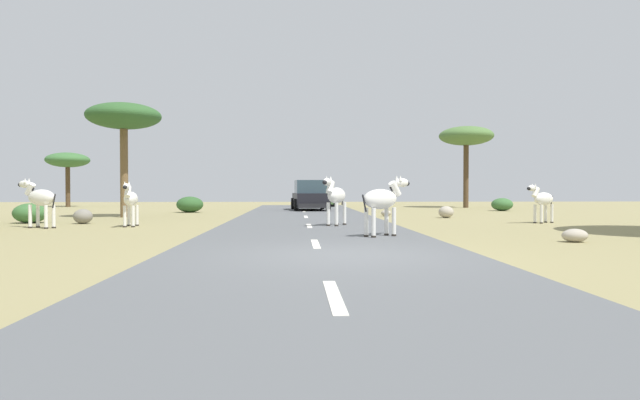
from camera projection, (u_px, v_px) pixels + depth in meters
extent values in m
plane|color=#8E8456|center=(344.00, 257.00, 10.31)|extent=(90.00, 90.00, 0.00)
cube|color=#56595B|center=(319.00, 256.00, 10.29)|extent=(6.00, 64.00, 0.05)
cube|color=silver|center=(334.00, 296.00, 6.30)|extent=(0.16, 2.00, 0.01)
cube|color=silver|center=(316.00, 244.00, 12.29)|extent=(0.16, 2.00, 0.01)
cube|color=silver|center=(309.00, 226.00, 18.28)|extent=(0.16, 2.00, 0.01)
cube|color=silver|center=(306.00, 217.00, 24.28)|extent=(0.16, 2.00, 0.01)
cube|color=silver|center=(304.00, 211.00, 30.27)|extent=(0.16, 2.00, 0.01)
cube|color=silver|center=(303.00, 208.00, 36.26)|extent=(0.16, 2.00, 0.01)
ellipsoid|color=silver|center=(337.00, 195.00, 18.55)|extent=(0.91, 1.22, 0.54)
cylinder|color=silver|center=(328.00, 214.00, 18.28)|extent=(0.15, 0.15, 0.78)
cylinder|color=#28231E|center=(328.00, 225.00, 18.29)|extent=(0.18, 0.18, 0.05)
cylinder|color=silver|center=(336.00, 214.00, 18.17)|extent=(0.15, 0.15, 0.78)
cylinder|color=#28231E|center=(336.00, 225.00, 18.17)|extent=(0.18, 0.18, 0.05)
cylinder|color=silver|center=(337.00, 213.00, 18.96)|extent=(0.15, 0.15, 0.78)
cylinder|color=#28231E|center=(337.00, 224.00, 18.97)|extent=(0.18, 0.18, 0.05)
cylinder|color=silver|center=(345.00, 213.00, 18.85)|extent=(0.15, 0.15, 0.78)
cylinder|color=#28231E|center=(345.00, 224.00, 18.86)|extent=(0.18, 0.18, 0.05)
cylinder|color=silver|center=(330.00, 187.00, 18.05)|extent=(0.36, 0.46, 0.46)
cube|color=black|center=(330.00, 184.00, 18.05)|extent=(0.20, 0.36, 0.32)
ellipsoid|color=silver|center=(327.00, 182.00, 17.80)|extent=(0.40, 0.54, 0.25)
ellipsoid|color=black|center=(325.00, 182.00, 17.62)|extent=(0.21, 0.22, 0.15)
cone|color=silver|center=(327.00, 178.00, 17.94)|extent=(0.12, 0.12, 0.14)
cone|color=silver|center=(331.00, 178.00, 17.88)|extent=(0.12, 0.12, 0.14)
cylinder|color=black|center=(343.00, 198.00, 19.08)|extent=(0.11, 0.16, 0.46)
ellipsoid|color=silver|center=(380.00, 199.00, 14.21)|extent=(1.14, 0.98, 0.52)
cylinder|color=silver|center=(394.00, 222.00, 14.32)|extent=(0.15, 0.15, 0.74)
cylinder|color=#28231E|center=(394.00, 235.00, 14.33)|extent=(0.17, 0.17, 0.05)
cylinder|color=silver|center=(386.00, 221.00, 14.54)|extent=(0.15, 0.15, 0.74)
cylinder|color=#28231E|center=(386.00, 234.00, 14.55)|extent=(0.17, 0.17, 0.05)
cylinder|color=silver|center=(374.00, 223.00, 13.89)|extent=(0.15, 0.15, 0.74)
cylinder|color=#28231E|center=(374.00, 237.00, 13.90)|extent=(0.17, 0.17, 0.05)
cylinder|color=silver|center=(366.00, 222.00, 14.11)|extent=(0.15, 0.15, 0.74)
cylinder|color=#28231E|center=(366.00, 236.00, 14.12)|extent=(0.17, 0.17, 0.05)
cylinder|color=silver|center=(395.00, 189.00, 14.52)|extent=(0.43, 0.38, 0.44)
cube|color=black|center=(395.00, 185.00, 14.52)|extent=(0.32, 0.24, 0.30)
ellipsoid|color=silver|center=(402.00, 183.00, 14.67)|extent=(0.50, 0.43, 0.24)
ellipsoid|color=black|center=(407.00, 183.00, 14.78)|extent=(0.22, 0.21, 0.14)
cone|color=silver|center=(400.00, 178.00, 14.54)|extent=(0.12, 0.12, 0.14)
cone|color=silver|center=(397.00, 178.00, 14.65)|extent=(0.12, 0.12, 0.14)
cylinder|color=black|center=(364.00, 203.00, 13.88)|extent=(0.15, 0.12, 0.44)
ellipsoid|color=silver|center=(544.00, 199.00, 20.62)|extent=(1.08, 0.89, 0.48)
cylinder|color=silver|center=(535.00, 214.00, 20.55)|extent=(0.14, 0.14, 0.70)
cylinder|color=#28231E|center=(535.00, 223.00, 20.56)|extent=(0.16, 0.16, 0.05)
cylinder|color=silver|center=(541.00, 214.00, 20.34)|extent=(0.14, 0.14, 0.70)
cylinder|color=#28231E|center=(541.00, 223.00, 20.34)|extent=(0.16, 0.16, 0.05)
cylinder|color=silver|center=(546.00, 213.00, 20.93)|extent=(0.14, 0.14, 0.70)
cylinder|color=#28231E|center=(545.00, 222.00, 20.94)|extent=(0.16, 0.16, 0.05)
cylinder|color=silver|center=(552.00, 214.00, 20.72)|extent=(0.14, 0.14, 0.70)
cylinder|color=#28231E|center=(552.00, 222.00, 20.73)|extent=(0.16, 0.16, 0.05)
cylinder|color=silver|center=(536.00, 192.00, 20.34)|extent=(0.41, 0.35, 0.41)
cube|color=black|center=(536.00, 190.00, 20.34)|extent=(0.31, 0.21, 0.28)
ellipsoid|color=silver|center=(532.00, 188.00, 20.20)|extent=(0.48, 0.40, 0.22)
ellipsoid|color=black|center=(529.00, 189.00, 20.10)|extent=(0.20, 0.19, 0.13)
cone|color=silver|center=(532.00, 185.00, 20.31)|extent=(0.12, 0.12, 0.13)
cone|color=silver|center=(535.00, 185.00, 20.21)|extent=(0.12, 0.12, 0.13)
cylinder|color=black|center=(552.00, 201.00, 20.92)|extent=(0.14, 0.11, 0.41)
ellipsoid|color=silver|center=(42.00, 198.00, 17.92)|extent=(1.21, 0.91, 0.53)
cylinder|color=silver|center=(38.00, 216.00, 18.21)|extent=(0.15, 0.15, 0.77)
cylinder|color=#28231E|center=(38.00, 227.00, 18.22)|extent=(0.17, 0.17, 0.05)
cylinder|color=silver|center=(30.00, 216.00, 17.95)|extent=(0.15, 0.15, 0.77)
cylinder|color=#28231E|center=(30.00, 227.00, 17.96)|extent=(0.17, 0.17, 0.05)
cylinder|color=silver|center=(54.00, 216.00, 17.91)|extent=(0.15, 0.15, 0.77)
cylinder|color=#28231E|center=(54.00, 227.00, 17.91)|extent=(0.17, 0.17, 0.05)
cylinder|color=silver|center=(46.00, 217.00, 17.65)|extent=(0.15, 0.15, 0.77)
cylinder|color=#28231E|center=(46.00, 228.00, 17.65)|extent=(0.17, 0.17, 0.05)
cylinder|color=silver|center=(30.00, 189.00, 18.14)|extent=(0.45, 0.37, 0.45)
cube|color=black|center=(30.00, 186.00, 18.14)|extent=(0.35, 0.21, 0.31)
ellipsoid|color=silver|center=(25.00, 184.00, 18.25)|extent=(0.53, 0.41, 0.25)
ellipsoid|color=black|center=(21.00, 185.00, 18.33)|extent=(0.22, 0.21, 0.15)
cone|color=silver|center=(29.00, 180.00, 18.26)|extent=(0.12, 0.12, 0.14)
cone|color=silver|center=(25.00, 180.00, 18.13)|extent=(0.12, 0.12, 0.14)
cylinder|color=black|center=(54.00, 201.00, 17.69)|extent=(0.16, 0.11, 0.45)
ellipsoid|color=silver|center=(131.00, 199.00, 18.70)|extent=(0.52, 1.09, 0.50)
cylinder|color=silver|center=(125.00, 216.00, 18.35)|extent=(0.12, 0.12, 0.72)
cylinder|color=#28231E|center=(125.00, 227.00, 18.36)|extent=(0.13, 0.13, 0.05)
cylinder|color=silver|center=(133.00, 216.00, 18.39)|extent=(0.12, 0.12, 0.72)
cylinder|color=#28231E|center=(133.00, 226.00, 18.40)|extent=(0.13, 0.13, 0.05)
cylinder|color=silver|center=(129.00, 215.00, 19.04)|extent=(0.12, 0.12, 0.72)
cylinder|color=#28231E|center=(129.00, 225.00, 19.04)|extent=(0.13, 0.13, 0.05)
cylinder|color=silver|center=(137.00, 215.00, 19.07)|extent=(0.12, 0.12, 0.72)
cylinder|color=#28231E|center=(137.00, 225.00, 19.08)|extent=(0.13, 0.13, 0.05)
cylinder|color=silver|center=(128.00, 192.00, 18.20)|extent=(0.23, 0.39, 0.42)
cube|color=black|center=(128.00, 189.00, 18.19)|extent=(0.07, 0.35, 0.29)
ellipsoid|color=silver|center=(126.00, 187.00, 17.95)|extent=(0.24, 0.48, 0.23)
ellipsoid|color=black|center=(125.00, 187.00, 17.77)|extent=(0.15, 0.17, 0.14)
cone|color=silver|center=(125.00, 183.00, 18.05)|extent=(0.09, 0.09, 0.13)
cone|color=silver|center=(129.00, 183.00, 18.07)|extent=(0.09, 0.09, 0.13)
cylinder|color=black|center=(134.00, 202.00, 19.23)|extent=(0.05, 0.15, 0.43)
cube|color=black|center=(310.00, 200.00, 32.37)|extent=(2.10, 4.32, 0.80)
cube|color=#334751|center=(310.00, 187.00, 32.55)|extent=(1.79, 2.31, 0.76)
cube|color=black|center=(314.00, 206.00, 30.23)|extent=(1.72, 0.28, 0.24)
cylinder|color=black|center=(296.00, 205.00, 30.93)|extent=(0.27, 0.69, 0.68)
cylinder|color=black|center=(328.00, 205.00, 31.14)|extent=(0.27, 0.69, 0.68)
cylinder|color=black|center=(293.00, 204.00, 33.61)|extent=(0.27, 0.69, 0.68)
cylinder|color=black|center=(322.00, 203.00, 33.82)|extent=(0.27, 0.69, 0.68)
cube|color=#476B38|center=(319.00, 198.00, 39.65)|extent=(1.81, 4.21, 0.80)
cube|color=#334751|center=(319.00, 187.00, 39.44)|extent=(1.65, 2.20, 0.76)
cube|color=black|center=(318.00, 201.00, 41.82)|extent=(1.71, 0.16, 0.24)
cylinder|color=black|center=(330.00, 201.00, 41.05)|extent=(0.22, 0.68, 0.68)
cylinder|color=black|center=(306.00, 201.00, 40.96)|extent=(0.22, 0.68, 0.68)
cylinder|color=black|center=(333.00, 202.00, 38.35)|extent=(0.22, 0.68, 0.68)
cylinder|color=black|center=(307.00, 202.00, 38.27)|extent=(0.22, 0.68, 0.68)
cylinder|color=#4C3823|center=(68.00, 187.00, 39.41)|extent=(0.32, 0.32, 2.82)
ellipsoid|color=#386633|center=(68.00, 160.00, 39.38)|extent=(3.00, 3.00, 1.05)
cylinder|color=brown|center=(124.00, 173.00, 24.83)|extent=(0.35, 0.35, 3.97)
ellipsoid|color=#2D5628|center=(124.00, 116.00, 24.78)|extent=(3.29, 3.29, 1.15)
cylinder|color=#4C3823|center=(466.00, 177.00, 37.72)|extent=(0.35, 0.35, 4.26)
ellipsoid|color=#4C7038|center=(466.00, 136.00, 37.67)|extent=(3.67, 3.67, 1.29)
ellipsoid|color=#386633|center=(502.00, 204.00, 32.29)|extent=(1.24, 1.12, 0.75)
ellipsoid|color=#2D5628|center=(190.00, 204.00, 30.07)|extent=(1.44, 1.30, 0.87)
ellipsoid|color=#386633|center=(30.00, 213.00, 20.64)|extent=(1.23, 1.11, 0.74)
ellipsoid|color=#A89E8C|center=(575.00, 235.00, 13.21)|extent=(0.62, 0.46, 0.32)
ellipsoid|color=#A89E8C|center=(386.00, 213.00, 25.92)|extent=(0.47, 0.42, 0.29)
ellipsoid|color=gray|center=(83.00, 216.00, 20.25)|extent=(0.68, 0.63, 0.54)
ellipsoid|color=#A89E8C|center=(446.00, 212.00, 24.38)|extent=(0.66, 0.64, 0.52)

